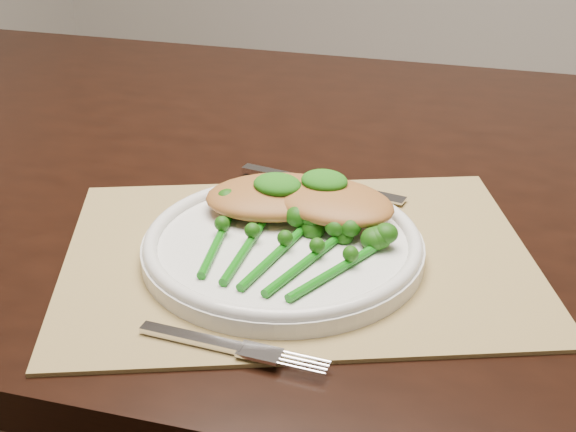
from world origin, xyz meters
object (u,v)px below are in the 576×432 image
at_px(dining_table, 295,408).
at_px(placemat, 298,256).
at_px(dinner_plate, 283,245).
at_px(broccolini_bundle, 275,255).
at_px(chicken_fillet_left, 276,196).

xyz_separation_m(dining_table, placemat, (0.09, -0.19, 0.37)).
height_order(placemat, dinner_plate, dinner_plate).
distance_m(dining_table, dinner_plate, 0.45).
bearing_deg(broccolini_bundle, dinner_plate, 103.59).
height_order(dinner_plate, broccolini_bundle, broccolini_bundle).
distance_m(dining_table, chicken_fillet_left, 0.43).
xyz_separation_m(placemat, chicken_fillet_left, (-0.05, 0.05, 0.03)).
bearing_deg(chicken_fillet_left, broccolini_bundle, -94.60).
relative_size(dining_table, broccolini_bundle, 10.79).
distance_m(placemat, chicken_fillet_left, 0.07).
xyz_separation_m(dining_table, chicken_fillet_left, (0.04, -0.15, 0.41)).
bearing_deg(broccolini_bundle, placemat, 83.21).
distance_m(dinner_plate, chicken_fillet_left, 0.07).
bearing_deg(dining_table, dinner_plate, -78.45).
bearing_deg(broccolini_bundle, chicken_fillet_left, 115.80).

